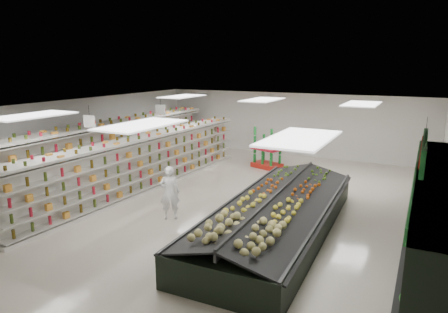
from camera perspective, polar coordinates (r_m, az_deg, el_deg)
The scene contains 14 objects.
floor at distance 14.08m, azimuth -0.83°, elevation -6.10°, with size 16.00×16.00×0.00m, color beige.
ceiling at distance 13.37m, azimuth -0.87°, elevation 6.96°, with size 14.00×16.00×0.02m, color white.
wall_back at distance 20.93m, azimuth 9.48°, elevation 4.58°, with size 14.00×0.02×3.20m, color white.
wall_left at distance 17.95m, azimuth -21.04°, elevation 2.49°, with size 0.02×16.00×3.20m, color white.
produce_wall_case at distance 10.79m, azimuth 27.38°, elevation -6.70°, with size 0.93×8.00×2.20m.
aisle_sign_near at distance 14.11m, azimuth -18.65°, elevation 4.76°, with size 0.52×0.06×0.75m.
aisle_sign_far at distance 17.12m, azimuth -9.06°, elevation 6.63°, with size 0.52×0.06×0.75m.
hortifruti_banner at distance 10.44m, azimuth 26.63°, elevation 0.78°, with size 0.12×3.20×0.95m.
gondola_left at distance 16.76m, azimuth -16.89°, elevation 0.23°, with size 1.14×13.37×2.32m.
gondola_center at distance 15.24m, azimuth -11.20°, elevation -1.21°, with size 1.47×11.74×2.03m.
produce_island at distance 11.36m, azimuth 7.61°, elevation -8.14°, with size 3.08×7.95×1.18m.
soda_endcap at distance 18.22m, azimuth 6.21°, elevation 0.96°, with size 1.55×1.28×1.70m.
shopper_main at distance 12.20m, azimuth -7.77°, elevation -5.15°, with size 0.61×0.40×1.67m, color white.
shopper_background at distance 19.33m, azimuth -1.35°, elevation 1.87°, with size 0.85×0.52×1.75m, color tan.
Camera 1 is at (6.23, -11.75, 4.62)m, focal length 32.00 mm.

